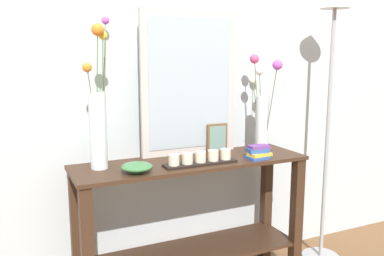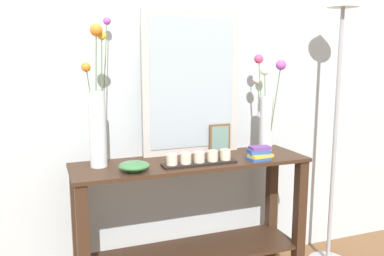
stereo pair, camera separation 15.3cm
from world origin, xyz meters
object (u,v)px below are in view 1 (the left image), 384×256
vase_right (262,109)px  floor_lamp (330,84)px  console_table (192,212)px  book_stack (258,153)px  decorative_bowl (137,167)px  mirror_leaning (190,84)px  picture_frame_small (217,138)px  tall_vase_left (98,118)px  candle_tray (200,159)px

vase_right → floor_lamp: bearing=-9.8°
console_table → book_stack: bearing=-18.5°
decorative_bowl → book_stack: size_ratio=1.11×
decorative_bowl → vase_right: bearing=12.0°
mirror_leaning → picture_frame_small: (0.16, -0.03, -0.32)m
tall_vase_left → picture_frame_small: tall_vase_left is taller
mirror_leaning → candle_tray: size_ratio=2.04×
decorative_bowl → book_stack: book_stack is taller
tall_vase_left → decorative_bowl: tall_vase_left is taller
mirror_leaning → vase_right: mirror_leaning is taller
tall_vase_left → floor_lamp: 1.43m
book_stack → picture_frame_small: bearing=117.4°
candle_tray → tall_vase_left: bearing=164.1°
tall_vase_left → vase_right: (0.97, 0.03, -0.01)m
vase_right → candle_tray: (-0.49, -0.17, -0.21)m
mirror_leaning → floor_lamp: 0.89m
vase_right → decorative_bowl: 0.88m
console_table → book_stack: (0.34, -0.11, 0.32)m
candle_tray → floor_lamp: size_ratio=0.23×
vase_right → floor_lamp: (0.44, -0.08, 0.14)m
floor_lamp → mirror_leaning: bearing=170.0°
tall_vase_left → vase_right: size_ratio=1.33×
tall_vase_left → candle_tray: tall_vase_left is taller
book_stack → vase_right: bearing=52.1°
console_table → floor_lamp: floor_lamp is taller
mirror_leaning → candle_tray: mirror_leaning is taller
console_table → mirror_leaning: size_ratio=1.59×
console_table → decorative_bowl: decorative_bowl is taller
vase_right → candle_tray: vase_right is taller
mirror_leaning → vase_right: (0.44, -0.08, -0.16)m
console_table → candle_tray: 0.33m
vase_right → floor_lamp: size_ratio=0.33×
picture_frame_small → floor_lamp: 0.79m
decorative_bowl → tall_vase_left: bearing=134.1°
console_table → candle_tray: bearing=-86.1°
console_table → floor_lamp: (0.94, 0.00, 0.67)m
candle_tray → floor_lamp: (0.93, 0.09, 0.35)m
mirror_leaning → floor_lamp: floor_lamp is taller
mirror_leaning → vase_right: size_ratio=1.42×
candle_tray → book_stack: bearing=-4.3°
console_table → decorative_bowl: 0.47m
picture_frame_small → book_stack: 0.27m
mirror_leaning → book_stack: size_ratio=5.81×
vase_right → mirror_leaning: bearing=169.9°
console_table → mirror_leaning: 0.71m
floor_lamp → tall_vase_left: bearing=178.1°
picture_frame_small → decorative_bowl: picture_frame_small is taller
tall_vase_left → picture_frame_small: size_ratio=4.53×
mirror_leaning → tall_vase_left: 0.57m
tall_vase_left → candle_tray: (0.49, -0.14, -0.22)m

